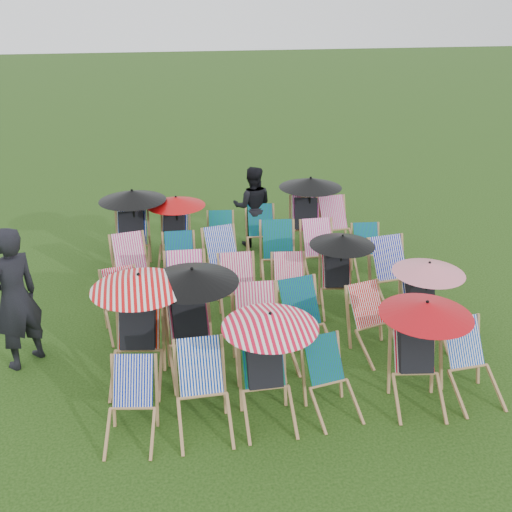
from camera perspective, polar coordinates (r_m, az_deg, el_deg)
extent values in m
plane|color=black|center=(8.71, 0.99, -6.26)|extent=(100.00, 100.00, 0.00)
cube|color=#071AA0|center=(6.59, -12.19, -12.12)|extent=(0.49, 0.40, 0.52)
cube|color=#072999|center=(6.58, -5.62, -10.92)|extent=(0.49, 0.37, 0.58)
cube|color=#0B753F|center=(6.68, 0.71, -10.37)|extent=(0.48, 0.36, 0.56)
cube|color=black|center=(6.64, 0.79, -10.61)|extent=(0.41, 0.42, 0.59)
sphere|color=tan|center=(6.55, 0.64, -7.90)|extent=(0.21, 0.21, 0.21)
cylinder|color=black|center=(6.47, 1.39, -8.86)|extent=(0.03, 0.03, 0.69)
cone|color=red|center=(6.30, 1.42, -6.45)|extent=(1.09, 1.09, 0.17)
cube|color=#09652B|center=(6.85, 6.78, -10.20)|extent=(0.47, 0.38, 0.51)
cube|color=red|center=(7.17, 15.49, -8.72)|extent=(0.52, 0.42, 0.56)
cube|color=black|center=(7.14, 15.59, -8.94)|extent=(0.46, 0.47, 0.59)
sphere|color=tan|center=(7.06, 15.65, -6.41)|extent=(0.21, 0.21, 0.21)
cylinder|color=black|center=(6.99, 16.38, -7.30)|extent=(0.03, 0.03, 0.69)
cone|color=#B90A11|center=(6.83, 16.69, -5.05)|extent=(1.08, 1.08, 0.17)
cube|color=#0836AD|center=(7.48, 20.04, -8.07)|extent=(0.47, 0.36, 0.55)
cube|color=red|center=(7.42, -11.61, -6.52)|extent=(0.58, 0.47, 0.62)
cube|color=black|center=(7.38, -11.68, -6.74)|extent=(0.50, 0.51, 0.65)
sphere|color=tan|center=(7.31, -11.77, -4.02)|extent=(0.23, 0.23, 0.23)
cylinder|color=black|center=(7.19, -11.41, -4.97)|extent=(0.03, 0.03, 0.75)
cone|color=red|center=(7.03, -11.64, -2.51)|extent=(1.19, 1.19, 0.18)
cube|color=#CC2859|center=(7.48, -6.79, -5.97)|extent=(0.53, 0.40, 0.61)
cube|color=black|center=(7.44, -6.73, -6.17)|extent=(0.45, 0.46, 0.64)
sphere|color=tan|center=(7.37, -6.98, -3.52)|extent=(0.22, 0.22, 0.22)
cylinder|color=black|center=(7.27, -6.28, -4.36)|extent=(0.03, 0.03, 0.75)
cone|color=black|center=(7.12, -6.41, -1.95)|extent=(1.17, 1.17, 0.18)
cube|color=#DB2B60|center=(7.57, -0.06, -5.25)|extent=(0.55, 0.43, 0.62)
cube|color=#0A6C37|center=(7.78, 4.37, -4.65)|extent=(0.56, 0.44, 0.60)
cube|color=red|center=(7.99, 11.00, -4.77)|extent=(0.52, 0.42, 0.54)
cube|color=#07219E|center=(8.37, 15.93, -4.17)|extent=(0.44, 0.33, 0.51)
cube|color=black|center=(8.34, 16.05, -4.32)|extent=(0.37, 0.38, 0.54)
sphere|color=tan|center=(8.29, 16.02, -2.32)|extent=(0.19, 0.19, 0.19)
cylinder|color=black|center=(8.23, 16.68, -2.95)|extent=(0.03, 0.03, 0.63)
cone|color=pink|center=(8.11, 16.92, -1.14)|extent=(0.98, 0.98, 0.15)
cube|color=red|center=(8.55, -13.45, -3.08)|extent=(0.50, 0.40, 0.53)
cube|color=#F13098|center=(8.57, -7.08, -1.76)|extent=(0.55, 0.42, 0.62)
cube|color=#D22A66|center=(8.65, -1.91, -1.74)|extent=(0.49, 0.38, 0.57)
cube|color=#EB2F66|center=(8.82, 3.29, -1.52)|extent=(0.49, 0.39, 0.53)
cube|color=red|center=(8.99, 8.00, -1.36)|extent=(0.48, 0.39, 0.52)
cube|color=black|center=(8.95, 8.04, -1.49)|extent=(0.42, 0.43, 0.54)
sphere|color=tan|center=(8.91, 8.05, 0.41)|extent=(0.19, 0.19, 0.19)
cylinder|color=black|center=(8.82, 8.52, -0.18)|extent=(0.03, 0.03, 0.63)
cone|color=black|center=(8.71, 8.63, 1.55)|extent=(0.99, 0.99, 0.15)
cube|color=#070A9C|center=(9.26, 13.15, -0.17)|extent=(0.56, 0.44, 0.63)
cube|color=#D72B7F|center=(9.57, -12.58, 0.37)|extent=(0.53, 0.43, 0.58)
cube|color=#0A693C|center=(9.62, -7.71, 0.66)|extent=(0.48, 0.37, 0.55)
cube|color=#081FAC|center=(9.59, -3.53, 1.07)|extent=(0.55, 0.44, 0.59)
cube|color=#09672E|center=(9.77, 2.18, 1.68)|extent=(0.55, 0.44, 0.61)
cube|color=#F1309B|center=(9.96, 6.18, 1.87)|extent=(0.50, 0.38, 0.59)
cube|color=#0A713A|center=(10.25, 10.96, 1.70)|extent=(0.46, 0.36, 0.51)
cube|color=#07229B|center=(10.55, -12.29, 2.88)|extent=(0.55, 0.43, 0.61)
cube|color=black|center=(10.50, -12.31, 2.77)|extent=(0.47, 0.48, 0.64)
sphere|color=tan|center=(10.49, -12.42, 4.69)|extent=(0.22, 0.22, 0.22)
cylinder|color=black|center=(10.36, -12.12, 4.16)|extent=(0.03, 0.03, 0.75)
cone|color=black|center=(10.25, -12.28, 5.95)|extent=(1.18, 1.18, 0.18)
cube|color=#071796|center=(10.55, -8.09, 2.75)|extent=(0.51, 0.42, 0.54)
cube|color=black|center=(10.50, -8.12, 2.66)|extent=(0.45, 0.46, 0.57)
sphere|color=tan|center=(10.49, -8.15, 4.36)|extent=(0.20, 0.20, 0.20)
cylinder|color=black|center=(10.37, -7.92, 3.87)|extent=(0.03, 0.03, 0.66)
cone|color=#B90A0B|center=(10.27, -8.01, 5.45)|extent=(1.04, 1.04, 0.16)
cube|color=#0A7037|center=(10.70, -3.56, 3.06)|extent=(0.47, 0.37, 0.51)
cube|color=#096632|center=(10.79, 0.45, 3.60)|extent=(0.50, 0.39, 0.56)
cube|color=#DF2C9B|center=(11.05, 4.97, 4.37)|extent=(0.58, 0.47, 0.61)
cube|color=black|center=(11.00, 4.99, 4.27)|extent=(0.50, 0.52, 0.64)
sphere|color=tan|center=(11.00, 5.00, 6.11)|extent=(0.23, 0.23, 0.23)
cylinder|color=black|center=(10.88, 5.41, 5.60)|extent=(0.03, 0.03, 0.75)
cone|color=black|center=(10.77, 5.48, 7.33)|extent=(1.18, 1.18, 0.18)
cube|color=#F23092|center=(11.16, 7.69, 4.32)|extent=(0.52, 0.40, 0.59)
imported|color=black|center=(7.87, -23.00, -3.96)|extent=(0.82, 0.82, 1.92)
imported|color=black|center=(11.02, -0.34, 4.96)|extent=(0.88, 0.75, 1.57)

